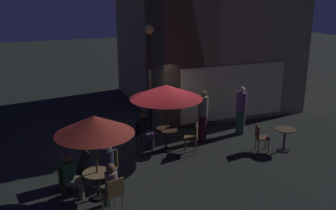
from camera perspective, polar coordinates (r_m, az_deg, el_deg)
ground_plane at (r=12.99m, az=-2.21°, el=-6.22°), size 60.00×60.00×0.00m
cafe_building at (r=16.35m, az=3.65°, el=14.68°), size 6.37×6.92×8.97m
street_lamp_near_corner at (r=12.91m, az=-2.72°, el=6.16°), size 0.30×0.30×3.96m
menu_sandwich_board at (r=10.76m, az=-13.44°, el=-9.07°), size 0.73×0.64×0.91m
cafe_table_0 at (r=12.50m, az=-0.26°, el=-4.49°), size 0.71×0.71×0.75m
cafe_table_1 at (r=9.93m, az=-10.38°, el=-10.80°), size 0.72×0.72×0.72m
cafe_table_2 at (r=13.05m, az=16.86°, el=-4.36°), size 0.67×0.67×0.76m
patio_umbrella_0 at (r=12.05m, az=-0.27°, el=1.94°), size 2.30×2.30×2.22m
patio_umbrella_1 at (r=9.36m, az=-10.84°, el=-2.97°), size 1.92×1.92×2.20m
cafe_chair_0 at (r=12.38m, az=3.80°, el=-4.54°), size 0.59×0.59×0.96m
cafe_chair_1 at (r=12.75m, az=-4.06°, el=-3.94°), size 0.58×0.58×0.93m
cafe_chair_2 at (r=10.59m, az=-8.63°, el=-8.61°), size 0.56×0.56×0.96m
cafe_chair_3 at (r=10.04m, az=-15.03°, el=-10.55°), size 0.48×0.48×0.94m
cafe_chair_4 at (r=9.30m, az=-8.04°, el=-12.51°), size 0.54×0.54×0.89m
cafe_chair_5 at (r=12.82m, az=13.45°, el=-4.40°), size 0.52×0.52×0.89m
patron_seated_0 at (r=12.65m, az=-3.49°, el=-3.39°), size 0.55×0.53×1.26m
patron_seated_1 at (r=10.41m, az=-8.97°, el=-8.37°), size 0.46×0.50×1.21m
patron_seated_2 at (r=9.95m, az=-14.30°, el=-9.84°), size 0.54×0.45×1.23m
patron_seated_3 at (r=9.35m, az=-8.55°, el=-11.39°), size 0.39×0.51×1.22m
patron_standing_4 at (r=13.19m, az=5.17°, el=-1.60°), size 0.34×0.34×1.83m
patron_standing_5 at (r=14.10m, az=10.72°, el=-0.81°), size 0.38×0.38×1.76m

